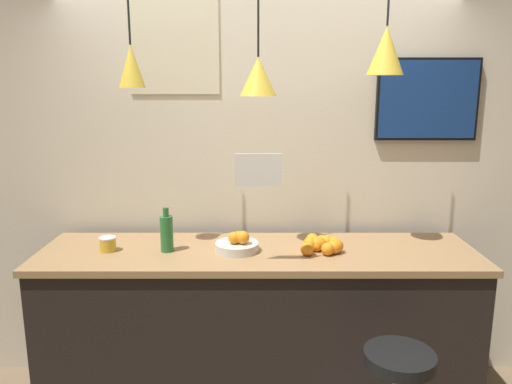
{
  "coord_description": "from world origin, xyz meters",
  "views": [
    {
      "loc": [
        -0.01,
        -2.18,
        1.99
      ],
      "look_at": [
        0.0,
        0.62,
        1.38
      ],
      "focal_mm": 35.0,
      "sensor_mm": 36.0,
      "label": 1
    }
  ],
  "objects_px": {
    "spread_jar": "(105,244)",
    "mounted_tv": "(425,99)",
    "fruit_bowl": "(235,244)",
    "juice_bottle": "(164,233)"
  },
  "relations": [
    {
      "from": "fruit_bowl",
      "to": "spread_jar",
      "type": "bearing_deg",
      "value": 179.64
    },
    {
      "from": "fruit_bowl",
      "to": "spread_jar",
      "type": "distance_m",
      "value": 0.76
    },
    {
      "from": "fruit_bowl",
      "to": "mounted_tv",
      "type": "bearing_deg",
      "value": 19.75
    },
    {
      "from": "fruit_bowl",
      "to": "juice_bottle",
      "type": "height_order",
      "value": "juice_bottle"
    },
    {
      "from": "spread_jar",
      "to": "mounted_tv",
      "type": "distance_m",
      "value": 2.16
    },
    {
      "from": "juice_bottle",
      "to": "spread_jar",
      "type": "relative_size",
      "value": 2.75
    },
    {
      "from": "juice_bottle",
      "to": "spread_jar",
      "type": "distance_m",
      "value": 0.35
    },
    {
      "from": "juice_bottle",
      "to": "mounted_tv",
      "type": "height_order",
      "value": "mounted_tv"
    },
    {
      "from": "spread_jar",
      "to": "mounted_tv",
      "type": "relative_size",
      "value": 0.15
    },
    {
      "from": "spread_jar",
      "to": "fruit_bowl",
      "type": "bearing_deg",
      "value": -0.36
    }
  ]
}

